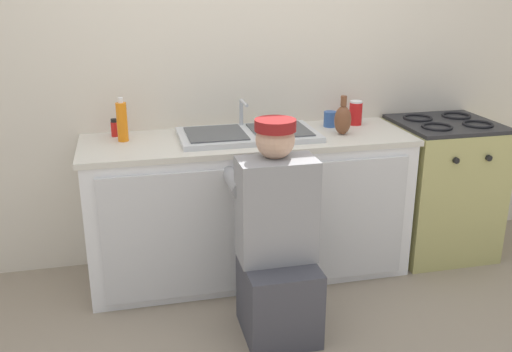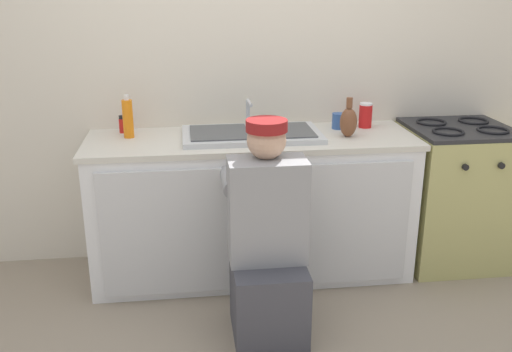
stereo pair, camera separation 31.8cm
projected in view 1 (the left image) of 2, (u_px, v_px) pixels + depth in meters
ground_plane at (260, 293)px, 3.32m from camera, size 12.00×12.00×0.00m
back_wall at (236, 62)px, 3.51m from camera, size 6.00×0.10×2.50m
counter_cabinet at (249, 209)px, 3.45m from camera, size 1.88×0.62×0.83m
countertop at (248, 140)px, 3.32m from camera, size 1.92×0.62×0.03m
sink_double_basin at (248, 134)px, 3.31m from camera, size 0.80×0.44×0.19m
stove_range at (440, 187)px, 3.73m from camera, size 0.62×0.62×0.89m
plumber_person at (277, 248)px, 2.84m from camera, size 0.42×0.61×1.10m
soda_cup_red at (356, 113)px, 3.58m from camera, size 0.08×0.08×0.15m
soap_bottle_orange at (122, 122)px, 3.20m from camera, size 0.06×0.06×0.25m
spice_bottle_red at (114, 128)px, 3.32m from camera, size 0.04×0.04×0.10m
coffee_mug at (331, 119)px, 3.54m from camera, size 0.13×0.08×0.09m
vase_decorative at (343, 119)px, 3.35m from camera, size 0.10×0.10×0.23m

